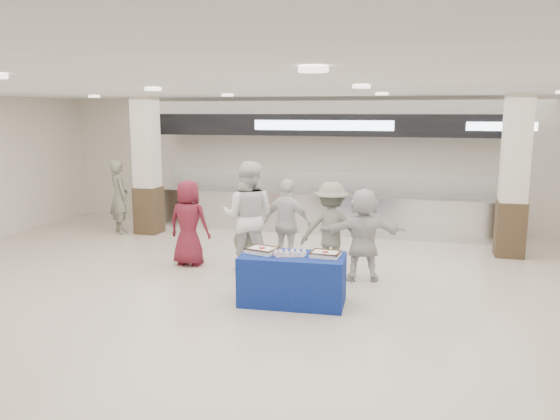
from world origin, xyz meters
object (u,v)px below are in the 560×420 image
(display_table, at_px, (293,279))
(sheet_cake_right, at_px, (325,254))
(soldier_b, at_px, (331,229))
(soldier_bg, at_px, (119,197))
(soldier_a, at_px, (246,226))
(cupcake_tray, at_px, (290,253))
(chef_tall, at_px, (248,217))
(civilian_white, at_px, (363,235))
(sheet_cake_left, at_px, (262,250))
(civilian_maroon, at_px, (189,223))
(chef_short, at_px, (287,224))

(display_table, bearing_deg, sheet_cake_right, 1.24)
(soldier_b, distance_m, soldier_bg, 5.83)
(soldier_b, bearing_deg, display_table, 69.35)
(soldier_a, relative_size, soldier_b, 1.00)
(sheet_cake_right, bearing_deg, cupcake_tray, -171.59)
(chef_tall, distance_m, civilian_white, 2.07)
(display_table, height_order, cupcake_tray, cupcake_tray)
(cupcake_tray, xyz_separation_m, chef_tall, (-1.15, 1.49, 0.21))
(soldier_a, height_order, soldier_b, soldier_a)
(soldier_a, relative_size, chef_tall, 0.83)
(sheet_cake_left, height_order, chef_tall, chef_tall)
(soldier_bg, bearing_deg, civilian_maroon, -177.44)
(cupcake_tray, relative_size, soldier_bg, 0.29)
(display_table, bearing_deg, civilian_white, 54.93)
(display_table, height_order, sheet_cake_right, sheet_cake_right)
(soldier_b, xyz_separation_m, soldier_bg, (-5.45, 2.06, 0.04))
(display_table, xyz_separation_m, civilian_maroon, (-2.39, 1.54, 0.43))
(chef_tall, bearing_deg, sheet_cake_right, 136.18)
(cupcake_tray, bearing_deg, chef_short, 105.70)
(display_table, distance_m, chef_short, 1.99)
(soldier_b, relative_size, civilian_white, 1.04)
(civilian_maroon, relative_size, civilian_white, 1.01)
(sheet_cake_right, relative_size, soldier_bg, 0.25)
(civilian_maroon, bearing_deg, chef_short, -168.48)
(display_table, xyz_separation_m, sheet_cake_right, (0.49, 0.04, 0.42))
(sheet_cake_right, bearing_deg, chef_short, 120.18)
(chef_short, bearing_deg, cupcake_tray, 119.63)
(civilian_maroon, bearing_deg, cupcake_tray, 147.87)
(sheet_cake_right, distance_m, chef_short, 2.10)
(chef_tall, bearing_deg, sheet_cake_left, 112.45)
(cupcake_tray, distance_m, chef_tall, 1.89)
(sheet_cake_left, distance_m, soldier_a, 1.61)
(sheet_cake_right, distance_m, cupcake_tray, 0.53)
(sheet_cake_right, relative_size, chef_short, 0.26)
(display_table, height_order, chef_short, chef_short)
(sheet_cake_right, relative_size, soldier_a, 0.26)
(cupcake_tray, distance_m, chef_short, 1.96)
(display_table, xyz_separation_m, chef_tall, (-1.19, 1.46, 0.62))
(sheet_cake_left, relative_size, chef_tall, 0.25)
(sheet_cake_left, relative_size, sheet_cake_right, 1.18)
(civilian_white, bearing_deg, soldier_bg, -34.12)
(display_table, relative_size, chef_tall, 0.78)
(civilian_maroon, relative_size, soldier_bg, 0.92)
(chef_tall, bearing_deg, civilian_white, 176.07)
(display_table, bearing_deg, chef_tall, 125.15)
(cupcake_tray, bearing_deg, soldier_bg, 144.33)
(sheet_cake_right, distance_m, soldier_bg, 6.69)
(sheet_cake_left, height_order, civilian_maroon, civilian_maroon)
(cupcake_tray, distance_m, soldier_a, 1.89)
(sheet_cake_left, bearing_deg, chef_tall, 116.07)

